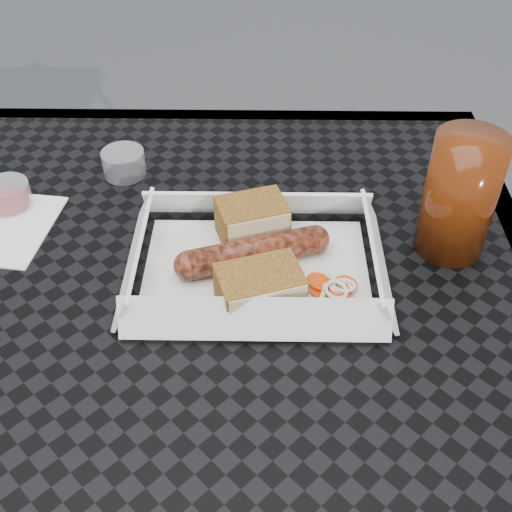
{
  "coord_description": "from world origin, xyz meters",
  "views": [
    {
      "loc": [
        0.12,
        -0.38,
        1.18
      ],
      "look_at": [
        0.11,
        0.07,
        0.78
      ],
      "focal_mm": 45.0,
      "sensor_mm": 36.0,
      "label": 1
    }
  ],
  "objects": [
    {
      "name": "patio_table",
      "position": [
        0.0,
        0.0,
        0.67
      ],
      "size": [
        0.8,
        0.8,
        0.74
      ],
      "color": "black",
      "rests_on": "ground"
    },
    {
      "name": "bread_near",
      "position": [
        0.11,
        0.13,
        0.77
      ],
      "size": [
        0.08,
        0.07,
        0.04
      ],
      "primitive_type": "cube",
      "rotation": [
        0.0,
        0.0,
        0.31
      ],
      "color": "olive",
      "rests_on": "food_tray"
    },
    {
      "name": "condiment_cup_empty",
      "position": [
        -0.05,
        0.25,
        0.76
      ],
      "size": [
        0.05,
        0.05,
        0.03
      ],
      "primitive_type": "cylinder",
      "color": "silver",
      "rests_on": "patio_table"
    },
    {
      "name": "drink_glass",
      "position": [
        0.31,
        0.12,
        0.81
      ],
      "size": [
        0.07,
        0.07,
        0.13
      ],
      "primitive_type": "cylinder",
      "color": "#511C06",
      "rests_on": "patio_table"
    },
    {
      "name": "bread_far",
      "position": [
        0.12,
        0.03,
        0.77
      ],
      "size": [
        0.09,
        0.07,
        0.04
      ],
      "primitive_type": "cube",
      "rotation": [
        0.0,
        0.0,
        0.31
      ],
      "color": "olive",
      "rests_on": "food_tray"
    },
    {
      "name": "condiment_cup_sauce",
      "position": [
        -0.16,
        0.18,
        0.76
      ],
      "size": [
        0.05,
        0.05,
        0.03
      ],
      "primitive_type": "cylinder",
      "color": "maroon",
      "rests_on": "patio_table"
    },
    {
      "name": "food_tray",
      "position": [
        0.11,
        0.08,
        0.75
      ],
      "size": [
        0.22,
        0.15,
        0.0
      ],
      "primitive_type": "cube",
      "color": "white",
      "rests_on": "patio_table"
    },
    {
      "name": "veg_garnish",
      "position": [
        0.19,
        0.05,
        0.75
      ],
      "size": [
        0.03,
        0.03,
        0.0
      ],
      "color": "#EA3D0A",
      "rests_on": "food_tray"
    },
    {
      "name": "bratwurst",
      "position": [
        0.11,
        0.09,
        0.76
      ],
      "size": [
        0.15,
        0.07,
        0.03
      ],
      "rotation": [
        0.0,
        0.0,
        0.31
      ],
      "color": "maroon",
      "rests_on": "food_tray"
    }
  ]
}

